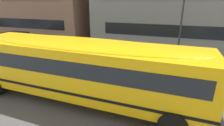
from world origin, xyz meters
TOP-DOWN VIEW (x-y plane):
  - ground_plane at (0.00, 0.00)m, footprint 400.00×400.00m
  - sidewalk_far at (0.00, 7.01)m, footprint 120.00×3.00m
  - lane_centreline at (0.00, 0.00)m, footprint 110.00×0.16m
  - school_bus at (3.43, -1.51)m, footprint 12.90×3.13m
  - parked_car_black_by_lamppost at (-6.80, 4.52)m, footprint 3.95×1.97m
  - street_lamp at (7.93, 6.31)m, footprint 0.44×0.44m

SIDE VIEW (x-z plane):
  - ground_plane at x=0.00m, z-range 0.00..0.00m
  - lane_centreline at x=0.00m, z-range 0.00..0.01m
  - sidewalk_far at x=0.00m, z-range 0.00..0.01m
  - parked_car_black_by_lamppost at x=-6.80m, z-range 0.02..1.66m
  - school_bus at x=3.43m, z-range 0.27..3.15m
  - street_lamp at x=7.93m, z-range 0.91..7.71m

